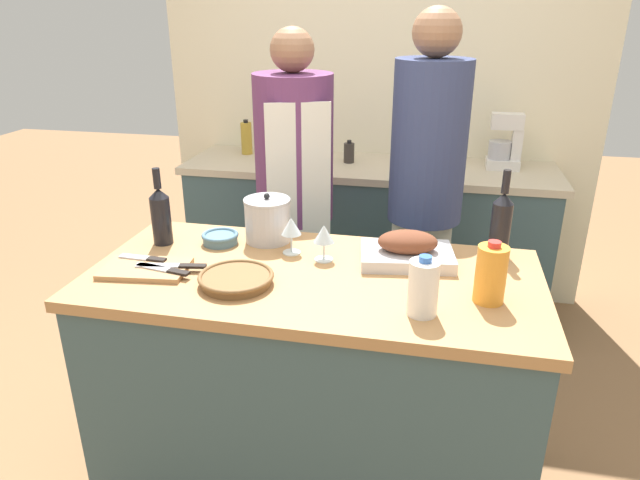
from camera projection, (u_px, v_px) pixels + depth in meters
The scene contains 23 objects.
ground_plane at pixel (314, 475), 2.31m from camera, with size 12.00×12.00×0.00m, color #8E6642.
kitchen_island at pixel (314, 382), 2.14m from camera, with size 1.56×0.75×0.91m.
back_counter at pixel (366, 239), 3.45m from camera, with size 2.12×0.60×0.92m.
back_wall at pixel (378, 93), 3.46m from camera, with size 2.62×0.10×2.55m.
roasting_pan at pixel (407, 250), 2.04m from camera, with size 0.36×0.27×0.12m.
wicker_basket at pixel (236, 279), 1.88m from camera, with size 0.25×0.25×0.04m.
cutting_board at pixel (146, 269), 1.98m from camera, with size 0.31×0.22×0.02m.
stock_pot at pixel (268, 220), 2.21m from camera, with size 0.18×0.18×0.19m.
mixing_bowl at pixel (220, 238), 2.21m from camera, with size 0.14×0.14×0.04m.
juice_jug at pixel (491, 274), 1.75m from camera, with size 0.09×0.09×0.20m.
milk_jug at pixel (423, 288), 1.68m from camera, with size 0.09×0.09×0.19m.
wine_bottle_green at pixel (161, 214), 2.18m from camera, with size 0.07×0.07×0.30m.
wine_bottle_dark at pixel (501, 223), 2.06m from camera, with size 0.07×0.07×0.33m.
wine_glass_left at pixel (291, 227), 2.09m from camera, with size 0.07×0.07×0.14m.
wine_glass_right at pixel (324, 235), 2.04m from camera, with size 0.07×0.07×0.14m.
knife_chef at pixel (174, 266), 1.98m from camera, with size 0.25×0.07×0.01m.
knife_paring at pixel (144, 258), 2.03m from camera, with size 0.18×0.04×0.01m.
knife_bread at pixel (165, 269), 1.95m from camera, with size 0.21×0.07×0.01m.
stand_mixer at pixel (505, 146), 3.16m from camera, with size 0.18×0.14×0.31m.
condiment_bottle_tall at pixel (247, 138), 3.48m from camera, with size 0.07×0.07×0.21m.
condiment_bottle_short at pixel (349, 153), 3.30m from camera, with size 0.06×0.06×0.13m.
person_cook_aproned at pixel (295, 194), 2.73m from camera, with size 0.38×0.40×1.69m.
person_cook_guest at pixel (425, 191), 2.59m from camera, with size 0.33×0.33×1.77m.
Camera 1 is at (0.39, -1.73, 1.76)m, focal length 32.00 mm.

